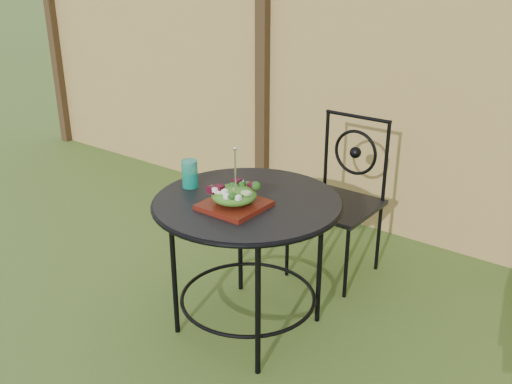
# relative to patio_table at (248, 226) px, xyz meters

# --- Properties ---
(fence) EXTENTS (8.00, 0.12, 1.90)m
(fence) POSITION_rel_patio_table_xyz_m (0.31, 1.49, 0.36)
(fence) COLOR tan
(fence) RESTS_ON ground
(patio_table) EXTENTS (0.92, 0.92, 0.72)m
(patio_table) POSITION_rel_patio_table_xyz_m (0.00, 0.00, 0.00)
(patio_table) COLOR black
(patio_table) RESTS_ON ground
(patio_chair) EXTENTS (0.46, 0.46, 0.95)m
(patio_chair) POSITION_rel_patio_table_xyz_m (0.06, 0.81, -0.08)
(patio_chair) COLOR black
(patio_chair) RESTS_ON ground
(salad_plate) EXTENTS (0.27, 0.27, 0.02)m
(salad_plate) POSITION_rel_patio_table_xyz_m (0.01, -0.11, 0.15)
(salad_plate) COLOR #3E1008
(salad_plate) RESTS_ON patio_table
(salad) EXTENTS (0.21, 0.21, 0.08)m
(salad) POSITION_rel_patio_table_xyz_m (0.01, -0.11, 0.20)
(salad) COLOR #235614
(salad) RESTS_ON salad_plate
(fork) EXTENTS (0.01, 0.01, 0.18)m
(fork) POSITION_rel_patio_table_xyz_m (0.02, -0.11, 0.33)
(fork) COLOR silver
(fork) RESTS_ON salad
(drinking_glass) EXTENTS (0.08, 0.08, 0.14)m
(drinking_glass) POSITION_rel_patio_table_xyz_m (-0.33, -0.05, 0.21)
(drinking_glass) COLOR #0B8369
(drinking_glass) RESTS_ON patio_table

